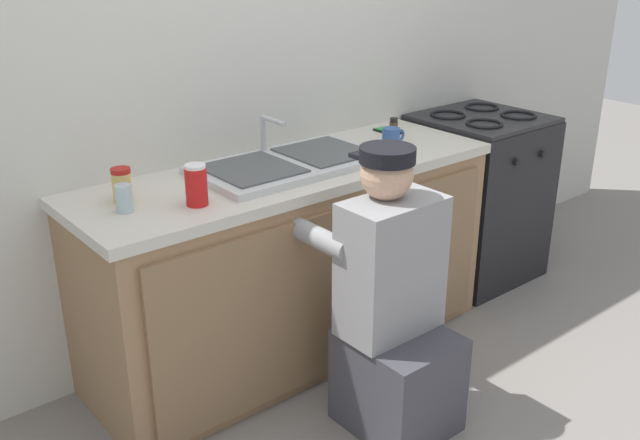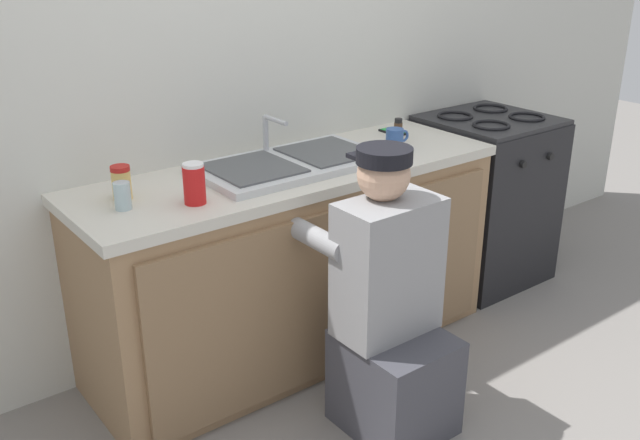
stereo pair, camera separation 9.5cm
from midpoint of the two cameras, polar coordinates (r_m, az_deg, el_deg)
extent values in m
plane|color=gray|center=(3.18, 2.00, -12.36)|extent=(12.00, 12.00, 0.00)
cube|color=silver|center=(3.19, -5.25, 12.16)|extent=(6.00, 0.10, 2.50)
cube|color=#997551|center=(3.17, -1.33, -3.69)|extent=(1.85, 0.60, 0.83)
cube|color=#866747|center=(2.73, -5.04, -8.41)|extent=(0.81, 0.02, 0.73)
cube|color=#866747|center=(3.22, 8.37, -3.50)|extent=(0.81, 0.02, 0.73)
cube|color=beige|center=(3.01, -1.40, 3.84)|extent=(1.89, 0.62, 0.04)
cube|color=silver|center=(3.00, -1.41, 4.52)|extent=(0.80, 0.44, 0.03)
cube|color=#4C4F51|center=(2.89, -4.47, 4.17)|extent=(0.33, 0.35, 0.01)
cube|color=#4C4F51|center=(3.10, 1.44, 5.49)|extent=(0.33, 0.35, 0.01)
cylinder|color=#B7BABF|center=(3.12, -3.48, 6.66)|extent=(0.02, 0.02, 0.18)
cylinder|color=#B7BABF|center=(3.04, -2.67, 7.98)|extent=(0.02, 0.16, 0.02)
cube|color=black|center=(3.98, 13.58, 1.50)|extent=(0.62, 0.60, 0.88)
cube|color=#262628|center=(3.85, 14.18, 7.78)|extent=(0.61, 0.59, 0.02)
torus|color=black|center=(3.67, 14.27, 7.36)|extent=(0.19, 0.19, 0.02)
torus|color=black|center=(3.88, 16.89, 7.89)|extent=(0.19, 0.19, 0.02)
torus|color=black|center=(3.82, 11.47, 8.16)|extent=(0.19, 0.19, 0.02)
torus|color=black|center=(4.02, 14.15, 8.65)|extent=(0.19, 0.19, 0.02)
cylinder|color=black|center=(3.62, 16.68, 4.27)|extent=(0.04, 0.02, 0.04)
cylinder|color=black|center=(3.80, 18.65, 4.83)|extent=(0.04, 0.02, 0.04)
cube|color=#3F3F47|center=(2.81, 6.95, -12.72)|extent=(0.36, 0.40, 0.40)
cube|color=gray|center=(2.61, 6.50, -3.83)|extent=(0.38, 0.22, 0.52)
sphere|color=tan|center=(2.51, 6.21, 3.60)|extent=(0.19, 0.19, 0.19)
cylinder|color=black|center=(2.49, 6.27, 5.16)|extent=(0.20, 0.20, 0.06)
cube|color=black|center=(2.55, 4.94, 5.20)|extent=(0.13, 0.09, 0.02)
cylinder|color=gray|center=(2.61, 0.85, -1.51)|extent=(0.08, 0.30, 0.08)
cylinder|color=gray|center=(2.82, 6.30, 0.17)|extent=(0.08, 0.30, 0.08)
cylinder|color=#DBB760|center=(2.71, -14.61, 2.72)|extent=(0.07, 0.07, 0.11)
cylinder|color=#B21E19|center=(2.69, -14.74, 4.01)|extent=(0.07, 0.07, 0.02)
cylinder|color=#335699|center=(3.27, 6.82, 6.45)|extent=(0.08, 0.08, 0.09)
torus|color=#335699|center=(3.30, 7.56, 6.69)|extent=(0.06, 0.01, 0.06)
cylinder|color=#ADC6CC|center=(2.61, -14.52, 1.88)|extent=(0.06, 0.06, 0.10)
cylinder|color=red|center=(2.60, -8.99, 2.77)|extent=(0.08, 0.08, 0.14)
cylinder|color=white|center=(2.58, -9.09, 4.36)|extent=(0.08, 0.08, 0.01)
cube|color=black|center=(3.55, 6.64, 7.01)|extent=(0.07, 0.14, 0.01)
cube|color=green|center=(3.55, 6.65, 7.10)|extent=(0.06, 0.12, 0.00)
cylinder|color=#513823|center=(3.41, 7.06, 7.04)|extent=(0.04, 0.04, 0.08)
cylinder|color=black|center=(3.40, 7.11, 7.90)|extent=(0.04, 0.04, 0.02)
camera|label=1|loc=(0.05, -89.06, 0.38)|focal=40.00mm
camera|label=2|loc=(0.05, 90.94, -0.38)|focal=40.00mm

